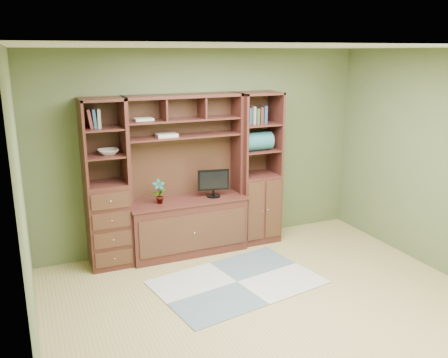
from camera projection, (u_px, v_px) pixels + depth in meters
name	position (u px, v px, depth m)	size (l,w,h in m)	color
room	(279.00, 188.00, 4.51)	(4.60, 4.10, 2.64)	tan
center_hutch	(187.00, 177.00, 5.99)	(1.54, 0.53, 2.05)	#471F19
left_tower	(106.00, 185.00, 5.64)	(0.50, 0.45, 2.05)	#471F19
right_tower	(257.00, 168.00, 6.42)	(0.55, 0.45, 2.05)	#471F19
rug	(237.00, 282.00, 5.42)	(1.80, 1.20, 0.01)	#959A9A
monitor	(213.00, 178.00, 6.10)	(0.41, 0.18, 0.50)	black
orchid	(159.00, 192.00, 5.85)	(0.16, 0.11, 0.31)	#965032
magazines	(166.00, 135.00, 5.84)	(0.25, 0.19, 0.04)	beige
bowl	(108.00, 152.00, 5.56)	(0.24, 0.24, 0.06)	beige
blanket_teal	(256.00, 141.00, 6.25)	(0.42, 0.24, 0.24)	#276368
blanket_red	(262.00, 140.00, 6.43)	(0.37, 0.20, 0.20)	brown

